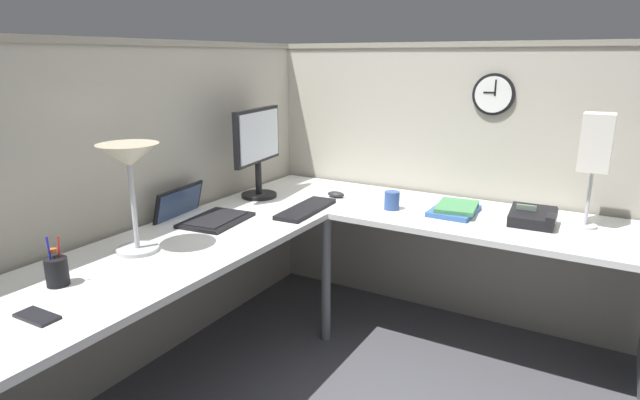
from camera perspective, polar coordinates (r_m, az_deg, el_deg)
ground_plane at (r=2.79m, az=1.95°, el=-17.16°), size 6.80×6.80×0.00m
cubicle_wall_back at (r=2.71m, az=-18.19°, el=-0.57°), size 2.57×0.12×1.58m
cubicle_wall_right at (r=3.15m, az=13.91°, el=1.92°), size 0.12×2.37×1.58m
desk at (r=2.37m, az=1.43°, el=-6.17°), size 2.35×2.15×0.73m
monitor at (r=2.93m, az=-6.81°, el=5.89°), size 0.46×0.20×0.50m
laptop at (r=2.63m, az=-13.00°, el=-1.54°), size 0.38×0.41×0.22m
keyboard at (r=2.70m, az=-1.54°, el=-0.98°), size 0.44×0.16×0.02m
computer_mouse at (r=2.96m, az=1.75°, el=0.63°), size 0.06×0.10×0.03m
desk_lamp_dome at (r=2.18m, az=-20.09°, el=3.67°), size 0.24×0.24×0.44m
pen_cup at (r=2.04m, az=-26.80°, el=-6.94°), size 0.08×0.08×0.18m
cell_phone at (r=1.85m, az=-28.50°, el=-11.11°), size 0.07×0.15×0.01m
office_phone at (r=2.66m, az=22.32°, el=-1.82°), size 0.20×0.21×0.11m
book_stack at (r=2.75m, az=14.54°, el=-0.97°), size 0.30×0.23×0.04m
desk_lamp_paper at (r=2.67m, az=27.90°, el=5.24°), size 0.13×0.13×0.53m
coffee_mug at (r=2.74m, az=7.85°, el=-0.05°), size 0.08×0.08×0.10m
wall_clock at (r=2.97m, az=18.43°, el=10.89°), size 0.04×0.22×0.22m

